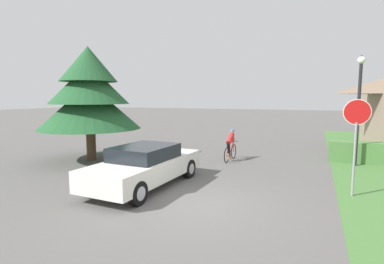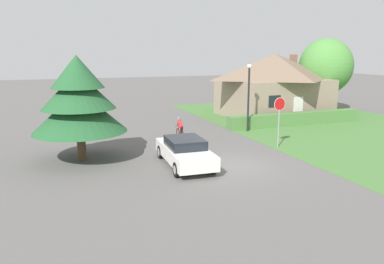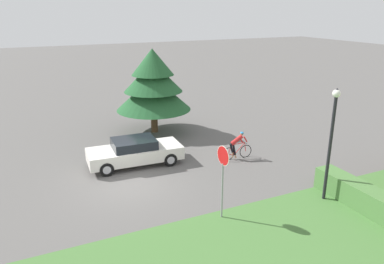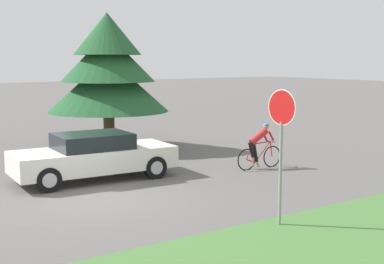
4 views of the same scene
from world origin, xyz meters
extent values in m
plane|color=#5B5956|center=(0.00, 0.00, 0.00)|extent=(140.00, 140.00, 0.00)
cube|color=#477538|center=(11.84, 4.00, 0.01)|extent=(16.00, 36.00, 0.01)
cube|color=gray|center=(10.41, 12.65, 1.61)|extent=(8.90, 7.22, 3.22)
pyramid|color=#75604C|center=(10.41, 12.65, 4.31)|extent=(9.62, 7.80, 2.19)
cube|color=silver|center=(10.64, 9.30, 1.00)|extent=(0.90, 0.12, 2.00)
cube|color=black|center=(8.27, 9.14, 1.77)|extent=(1.10, 0.13, 0.90)
cube|color=brown|center=(12.91, 13.49, 4.93)|extent=(0.53, 0.53, 0.80)
cube|color=#4C7A3D|center=(9.47, 7.99, 0.48)|extent=(11.37, 0.90, 0.96)
cube|color=silver|center=(-2.11, 0.94, 0.62)|extent=(2.11, 4.85, 0.65)
cube|color=black|center=(-2.11, 0.91, 1.17)|extent=(1.75, 2.22, 0.46)
cylinder|color=black|center=(-2.86, 2.60, 0.35)|extent=(0.28, 0.70, 0.69)
cylinder|color=#ADADB2|center=(-2.86, 2.60, 0.35)|extent=(0.28, 0.41, 0.40)
cylinder|color=black|center=(-1.19, 2.51, 0.35)|extent=(0.28, 0.70, 0.69)
cylinder|color=#ADADB2|center=(-1.19, 2.51, 0.35)|extent=(0.28, 0.41, 0.40)
cylinder|color=black|center=(-3.03, -0.64, 0.35)|extent=(0.28, 0.70, 0.69)
cylinder|color=#ADADB2|center=(-3.03, -0.64, 0.35)|extent=(0.28, 0.41, 0.40)
cylinder|color=black|center=(-1.35, -0.72, 0.35)|extent=(0.28, 0.70, 0.69)
cylinder|color=#ADADB2|center=(-1.35, -0.72, 0.35)|extent=(0.28, 0.41, 0.40)
torus|color=black|center=(-0.60, 5.60, 0.34)|extent=(0.07, 0.73, 0.73)
torus|color=black|center=(-0.55, 6.66, 0.34)|extent=(0.07, 0.73, 0.73)
cylinder|color=#B21E1E|center=(-0.59, 5.87, 0.53)|extent=(0.04, 0.19, 0.62)
cylinder|color=#B21E1E|center=(-0.57, 6.26, 0.54)|extent=(0.07, 0.66, 0.67)
cylinder|color=#B21E1E|center=(-0.57, 6.19, 0.85)|extent=(0.07, 0.79, 0.07)
cylinder|color=#B21E1E|center=(-0.59, 5.77, 0.28)|extent=(0.05, 0.35, 0.15)
cylinder|color=#B21E1E|center=(-0.60, 5.70, 0.59)|extent=(0.04, 0.22, 0.50)
cylinder|color=#B21E1E|center=(-0.55, 6.62, 0.60)|extent=(0.04, 0.12, 0.53)
cylinder|color=black|center=(-0.55, 6.58, 0.86)|extent=(0.44, 0.04, 0.02)
ellipsoid|color=black|center=(-0.59, 5.80, 0.85)|extent=(0.09, 0.20, 0.05)
cylinder|color=black|center=(-0.59, 5.79, 0.65)|extent=(0.12, 0.26, 0.52)
cylinder|color=black|center=(-0.59, 5.95, 0.57)|extent=(0.12, 0.26, 0.67)
cylinder|color=tan|center=(-0.58, 5.86, 0.25)|extent=(0.08, 0.08, 0.30)
cylinder|color=tan|center=(-0.53, 6.02, 0.16)|extent=(0.17, 0.08, 0.21)
cylinder|color=red|center=(-0.58, 6.09, 1.07)|extent=(0.25, 0.71, 0.54)
cylinder|color=red|center=(-0.56, 6.34, 1.04)|extent=(0.08, 0.26, 0.36)
cylinder|color=red|center=(-0.56, 6.62, 1.04)|extent=(0.08, 0.26, 0.36)
sphere|color=tan|center=(-0.56, 6.38, 1.38)|extent=(0.19, 0.19, 0.19)
ellipsoid|color=#267FBF|center=(-0.56, 6.38, 1.43)|extent=(0.22, 0.18, 0.12)
cylinder|color=gray|center=(4.27, 2.47, 1.13)|extent=(0.07, 0.07, 2.26)
cylinder|color=red|center=(4.27, 2.47, 2.57)|extent=(0.73, 0.08, 0.73)
cylinder|color=silver|center=(4.27, 2.47, 2.57)|extent=(0.77, 0.08, 0.77)
cylinder|color=black|center=(4.82, 7.15, 2.22)|extent=(0.13, 0.13, 4.44)
sphere|color=white|center=(4.82, 7.15, 4.58)|extent=(0.32, 0.32, 0.32)
cone|color=black|center=(4.82, 7.15, 4.74)|extent=(0.19, 0.19, 0.13)
cylinder|color=#4C3823|center=(-6.80, 3.66, 0.76)|extent=(0.44, 0.44, 1.52)
cone|color=#23562D|center=(-6.80, 3.66, 2.60)|extent=(4.74, 4.74, 2.15)
cone|color=#23562D|center=(-6.80, 3.66, 3.65)|extent=(3.70, 3.70, 1.89)
cone|color=#23562D|center=(-6.80, 3.66, 4.56)|extent=(2.65, 2.65, 1.64)
cylinder|color=#4C3823|center=(15.83, 12.56, 1.09)|extent=(0.39, 0.39, 2.19)
ellipsoid|color=#4C893D|center=(15.83, 12.56, 4.25)|extent=(4.86, 4.86, 5.10)
camera|label=1|loc=(3.17, -7.61, 2.99)|focal=28.00mm
camera|label=2|loc=(-8.04, -15.87, 5.46)|focal=35.00mm
camera|label=3|loc=(15.36, -3.97, 7.76)|focal=35.00mm
camera|label=4|loc=(12.54, -5.42, 3.59)|focal=50.00mm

